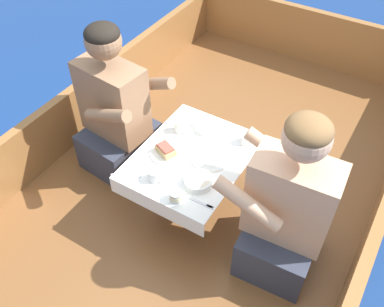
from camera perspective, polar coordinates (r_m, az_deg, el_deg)
ground_plane at (r=2.88m, az=1.29°, el=-7.91°), size 60.00×60.00×0.00m
boat_deck at (r=2.78m, az=1.33°, el=-6.37°), size 2.04×3.53×0.25m
gunwale_port at (r=3.02m, az=-15.04°, el=5.36°), size 0.06×3.53×0.40m
gunwale_starboard at (r=2.40m, az=22.66°, el=-10.68°), size 0.06×3.53×0.40m
bow_coaming at (r=3.82m, az=15.18°, el=14.98°), size 1.92×0.06×0.45m
cockpit_table at (r=2.35m, az=0.00°, el=-1.16°), size 0.57×0.72×0.40m
person_port at (r=2.63m, az=-10.15°, el=5.25°), size 0.55×0.49×0.98m
person_starboard at (r=2.12m, az=12.54°, el=-7.47°), size 0.54×0.47×0.98m
plate_sandwich at (r=2.33m, az=-3.51°, el=0.03°), size 0.18×0.18×0.01m
plate_bread at (r=2.31m, az=2.46°, el=-0.51°), size 0.22×0.22×0.01m
sandwich at (r=2.31m, az=-3.54°, el=0.51°), size 0.13×0.11×0.05m
bowl_port_near at (r=2.47m, az=1.82°, el=3.81°), size 0.14×0.14×0.04m
bowl_starboard_near at (r=2.17m, az=0.85°, el=-3.70°), size 0.15×0.15×0.04m
coffee_cup_port at (r=2.40m, az=7.15°, el=2.00°), size 0.09×0.07×0.06m
coffee_cup_starboard at (r=2.19m, az=-4.90°, el=-2.84°), size 0.10×0.07×0.06m
coffee_cup_center at (r=2.45m, az=-1.61°, el=3.73°), size 0.09×0.06×0.07m
tin_can at (r=2.10m, az=-2.16°, el=-5.68°), size 0.07×0.07×0.05m
utensil_knife_port at (r=2.38m, az=4.87°, el=0.98°), size 0.17×0.01×0.00m
utensil_spoon_port at (r=2.26m, az=-7.93°, el=-2.50°), size 0.14×0.12×0.01m
utensil_knife_starboard at (r=2.28m, az=-6.61°, el=-1.63°), size 0.08×0.16×0.00m
utensil_fork_starboard at (r=2.10m, az=1.15°, el=-6.58°), size 0.17×0.02×0.00m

